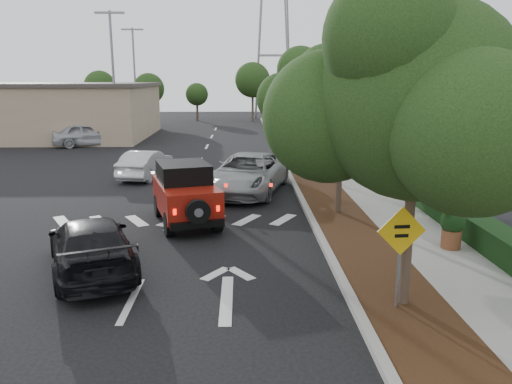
{
  "coord_description": "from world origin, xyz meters",
  "views": [
    {
      "loc": [
        2.33,
        -9.76,
        4.56
      ],
      "look_at": [
        2.71,
        3.0,
        1.63
      ],
      "focal_mm": 35.0,
      "sensor_mm": 36.0,
      "label": 1
    }
  ],
  "objects_px": {
    "silver_suv_ahead": "(247,173)",
    "black_suv_oncoming": "(91,245)",
    "red_jeep": "(185,193)",
    "speed_hump_sign": "(400,244)"
  },
  "relations": [
    {
      "from": "silver_suv_ahead",
      "to": "black_suv_oncoming",
      "type": "relative_size",
      "value": 1.24
    },
    {
      "from": "red_jeep",
      "to": "black_suv_oncoming",
      "type": "xyz_separation_m",
      "value": [
        -1.79,
        -4.16,
        -0.32
      ]
    },
    {
      "from": "red_jeep",
      "to": "black_suv_oncoming",
      "type": "distance_m",
      "value": 4.54
    },
    {
      "from": "black_suv_oncoming",
      "to": "speed_hump_sign",
      "type": "relative_size",
      "value": 2.18
    },
    {
      "from": "silver_suv_ahead",
      "to": "black_suv_oncoming",
      "type": "height_order",
      "value": "silver_suv_ahead"
    },
    {
      "from": "silver_suv_ahead",
      "to": "speed_hump_sign",
      "type": "xyz_separation_m",
      "value": [
        2.82,
        -10.78,
        0.66
      ]
    },
    {
      "from": "red_jeep",
      "to": "black_suv_oncoming",
      "type": "height_order",
      "value": "red_jeep"
    },
    {
      "from": "speed_hump_sign",
      "to": "black_suv_oncoming",
      "type": "bearing_deg",
      "value": 155.6
    },
    {
      "from": "silver_suv_ahead",
      "to": "black_suv_oncoming",
      "type": "bearing_deg",
      "value": -99.33
    },
    {
      "from": "silver_suv_ahead",
      "to": "speed_hump_sign",
      "type": "bearing_deg",
      "value": -59.97
    }
  ]
}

